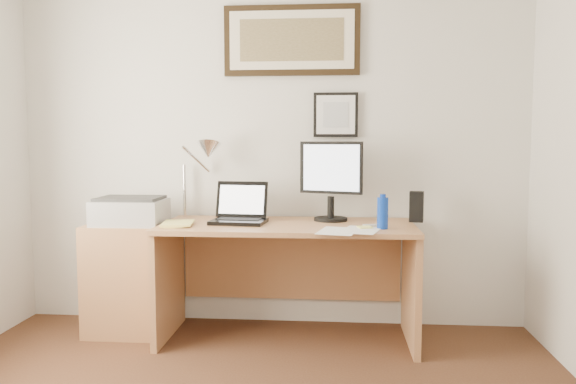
# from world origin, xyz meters

# --- Properties ---
(wall_back) EXTENTS (3.50, 0.02, 2.50)m
(wall_back) POSITION_xyz_m (0.00, 2.00, 1.25)
(wall_back) COLOR silver
(wall_back) RESTS_ON ground
(side_cabinet) EXTENTS (0.50, 0.40, 0.73)m
(side_cabinet) POSITION_xyz_m (-0.92, 1.68, 0.36)
(side_cabinet) COLOR #A46E44
(side_cabinet) RESTS_ON floor
(water_bottle) EXTENTS (0.07, 0.07, 0.19)m
(water_bottle) POSITION_xyz_m (0.73, 1.48, 0.84)
(water_bottle) COLOR #0D34AB
(water_bottle) RESTS_ON desk
(bottle_cap) EXTENTS (0.03, 0.03, 0.02)m
(bottle_cap) POSITION_xyz_m (0.73, 1.48, 0.95)
(bottle_cap) COLOR #0D34AB
(bottle_cap) RESTS_ON water_bottle
(speaker) EXTENTS (0.10, 0.09, 0.20)m
(speaker) POSITION_xyz_m (0.98, 1.79, 0.85)
(speaker) COLOR black
(speaker) RESTS_ON desk
(paper_sheet_a) EXTENTS (0.27, 0.34, 0.00)m
(paper_sheet_a) POSITION_xyz_m (0.47, 1.37, 0.75)
(paper_sheet_a) COLOR white
(paper_sheet_a) RESTS_ON desk
(paper_sheet_b) EXTENTS (0.28, 0.34, 0.00)m
(paper_sheet_b) POSITION_xyz_m (0.60, 1.40, 0.75)
(paper_sheet_b) COLOR white
(paper_sheet_b) RESTS_ON desk
(sticky_pad) EXTENTS (0.10, 0.10, 0.01)m
(sticky_pad) POSITION_xyz_m (0.63, 1.49, 0.76)
(sticky_pad) COLOR #FFFD78
(sticky_pad) RESTS_ON desk
(marker_pen) EXTENTS (0.14, 0.06, 0.02)m
(marker_pen) POSITION_xyz_m (0.69, 1.57, 0.76)
(marker_pen) COLOR white
(marker_pen) RESTS_ON desk
(book) EXTENTS (0.22, 0.28, 0.02)m
(book) POSITION_xyz_m (-0.62, 1.50, 0.76)
(book) COLOR #F1E471
(book) RESTS_ON desk
(desk) EXTENTS (1.60, 0.70, 0.75)m
(desk) POSITION_xyz_m (0.15, 1.72, 0.51)
(desk) COLOR #A46E44
(desk) RESTS_ON floor
(laptop) EXTENTS (0.36, 0.33, 0.26)m
(laptop) POSITION_xyz_m (-0.16, 1.67, 0.81)
(laptop) COLOR black
(laptop) RESTS_ON desk
(lcd_monitor) EXTENTS (0.41, 0.22, 0.52)m
(lcd_monitor) POSITION_xyz_m (0.42, 1.79, 1.04)
(lcd_monitor) COLOR black
(lcd_monitor) RESTS_ON desk
(printer) EXTENTS (0.44, 0.34, 0.18)m
(printer) POSITION_xyz_m (-0.88, 1.66, 0.82)
(printer) COLOR #A3A3A5
(printer) RESTS_ON side_cabinet
(desk_lamp) EXTENTS (0.29, 0.27, 0.53)m
(desk_lamp) POSITION_xyz_m (-0.41, 1.81, 1.19)
(desk_lamp) COLOR silver
(desk_lamp) RESTS_ON desk
(picture_large) EXTENTS (0.92, 0.04, 0.47)m
(picture_large) POSITION_xyz_m (0.15, 1.97, 1.95)
(picture_large) COLOR black
(picture_large) RESTS_ON wall_back
(picture_small) EXTENTS (0.30, 0.03, 0.30)m
(picture_small) POSITION_xyz_m (0.45, 1.97, 1.45)
(picture_small) COLOR black
(picture_small) RESTS_ON wall_back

